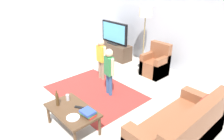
{
  "coord_description": "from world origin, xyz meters",
  "views": [
    {
      "loc": [
        3.11,
        -2.22,
        2.58
      ],
      "look_at": [
        0.0,
        0.6,
        0.65
      ],
      "focal_mm": 33.58,
      "sensor_mm": 36.0,
      "label": 1
    }
  ],
  "objects_px": {
    "tv_stand": "(115,51)",
    "coffee_table": "(72,112)",
    "soda_can": "(68,97)",
    "plate": "(73,118)",
    "floor_lamp": "(145,15)",
    "book_stack": "(88,113)",
    "tv_remote": "(79,107)",
    "bottle": "(57,99)",
    "armchair": "(156,65)",
    "tv": "(114,33)",
    "couch": "(182,132)",
    "child_center": "(109,68)",
    "child_near_tv": "(101,55)"
  },
  "relations": [
    {
      "from": "plate",
      "to": "soda_can",
      "type": "bearing_deg",
      "value": 157.08
    },
    {
      "from": "tv",
      "to": "couch",
      "type": "distance_m",
      "value": 4.16
    },
    {
      "from": "book_stack",
      "to": "floor_lamp",
      "type": "bearing_deg",
      "value": 114.23
    },
    {
      "from": "armchair",
      "to": "soda_can",
      "type": "bearing_deg",
      "value": -88.02
    },
    {
      "from": "tv_stand",
      "to": "book_stack",
      "type": "bearing_deg",
      "value": -49.65
    },
    {
      "from": "soda_can",
      "to": "child_center",
      "type": "bearing_deg",
      "value": 98.45
    },
    {
      "from": "armchair",
      "to": "bottle",
      "type": "xyz_separation_m",
      "value": [
        0.12,
        -3.07,
        0.25
      ]
    },
    {
      "from": "tv_remote",
      "to": "bottle",
      "type": "bearing_deg",
      "value": -175.28
    },
    {
      "from": "tv_stand",
      "to": "coffee_table",
      "type": "bearing_deg",
      "value": -54.69
    },
    {
      "from": "coffee_table",
      "to": "bottle",
      "type": "bearing_deg",
      "value": -156.8
    },
    {
      "from": "floor_lamp",
      "to": "child_near_tv",
      "type": "distance_m",
      "value": 1.72
    },
    {
      "from": "bottle",
      "to": "plate",
      "type": "xyz_separation_m",
      "value": [
        0.5,
        -0.0,
        -0.12
      ]
    },
    {
      "from": "soda_can",
      "to": "plate",
      "type": "xyz_separation_m",
      "value": [
        0.52,
        -0.22,
        -0.05
      ]
    },
    {
      "from": "child_near_tv",
      "to": "child_center",
      "type": "height_order",
      "value": "child_center"
    },
    {
      "from": "floor_lamp",
      "to": "tv_remote",
      "type": "xyz_separation_m",
      "value": [
        1.08,
        -3.02,
        -1.11
      ]
    },
    {
      "from": "tv",
      "to": "coffee_table",
      "type": "bearing_deg",
      "value": -54.5
    },
    {
      "from": "floor_lamp",
      "to": "tv_remote",
      "type": "height_order",
      "value": "floor_lamp"
    },
    {
      "from": "child_center",
      "to": "soda_can",
      "type": "xyz_separation_m",
      "value": [
        0.18,
        -1.19,
        -0.19
      ]
    },
    {
      "from": "armchair",
      "to": "soda_can",
      "type": "xyz_separation_m",
      "value": [
        0.1,
        -2.85,
        0.18
      ]
    },
    {
      "from": "tv",
      "to": "child_center",
      "type": "relative_size",
      "value": 0.99
    },
    {
      "from": "bottle",
      "to": "plate",
      "type": "height_order",
      "value": "bottle"
    },
    {
      "from": "floor_lamp",
      "to": "plate",
      "type": "distance_m",
      "value": 3.67
    },
    {
      "from": "couch",
      "to": "child_near_tv",
      "type": "relative_size",
      "value": 1.63
    },
    {
      "from": "tv_stand",
      "to": "couch",
      "type": "distance_m",
      "value": 4.14
    },
    {
      "from": "child_center",
      "to": "plate",
      "type": "height_order",
      "value": "child_center"
    },
    {
      "from": "bottle",
      "to": "couch",
      "type": "bearing_deg",
      "value": 33.04
    },
    {
      "from": "armchair",
      "to": "child_near_tv",
      "type": "xyz_separation_m",
      "value": [
        -0.82,
        -1.28,
        0.37
      ]
    },
    {
      "from": "floor_lamp",
      "to": "coffee_table",
      "type": "distance_m",
      "value": 3.51
    },
    {
      "from": "plate",
      "to": "floor_lamp",
      "type": "bearing_deg",
      "value": 111.03
    },
    {
      "from": "bottle",
      "to": "tv_remote",
      "type": "xyz_separation_m",
      "value": [
        0.33,
        0.24,
        -0.12
      ]
    },
    {
      "from": "child_near_tv",
      "to": "soda_can",
      "type": "distance_m",
      "value": 1.83
    },
    {
      "from": "couch",
      "to": "floor_lamp",
      "type": "relative_size",
      "value": 1.01
    },
    {
      "from": "soda_can",
      "to": "plate",
      "type": "relative_size",
      "value": 0.55
    },
    {
      "from": "tv_remote",
      "to": "tv",
      "type": "bearing_deg",
      "value": 95.96
    },
    {
      "from": "couch",
      "to": "tv_remote",
      "type": "bearing_deg",
      "value": -147.65
    },
    {
      "from": "tv",
      "to": "child_near_tv",
      "type": "relative_size",
      "value": 1.0
    },
    {
      "from": "tv_remote",
      "to": "soda_can",
      "type": "xyz_separation_m",
      "value": [
        -0.35,
        -0.02,
        0.05
      ]
    },
    {
      "from": "coffee_table",
      "to": "soda_can",
      "type": "bearing_deg",
      "value": 161.57
    },
    {
      "from": "armchair",
      "to": "tv_remote",
      "type": "bearing_deg",
      "value": -81.0
    },
    {
      "from": "tv_stand",
      "to": "child_center",
      "type": "height_order",
      "value": "child_center"
    },
    {
      "from": "couch",
      "to": "bottle",
      "type": "bearing_deg",
      "value": -146.96
    },
    {
      "from": "couch",
      "to": "child_center",
      "type": "relative_size",
      "value": 1.61
    },
    {
      "from": "soda_can",
      "to": "plate",
      "type": "distance_m",
      "value": 0.57
    },
    {
      "from": "tv",
      "to": "child_center",
      "type": "distance_m",
      "value": 2.36
    },
    {
      "from": "bottle",
      "to": "floor_lamp",
      "type": "bearing_deg",
      "value": 103.01
    },
    {
      "from": "floor_lamp",
      "to": "tv_remote",
      "type": "relative_size",
      "value": 10.47
    },
    {
      "from": "tv",
      "to": "couch",
      "type": "xyz_separation_m",
      "value": [
        3.66,
        -1.91,
        -0.56
      ]
    },
    {
      "from": "tv",
      "to": "book_stack",
      "type": "bearing_deg",
      "value": -49.45
    },
    {
      "from": "floor_lamp",
      "to": "book_stack",
      "type": "distance_m",
      "value": 3.5
    },
    {
      "from": "coffee_table",
      "to": "book_stack",
      "type": "xyz_separation_m",
      "value": [
        0.33,
        0.11,
        0.1
      ]
    }
  ]
}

